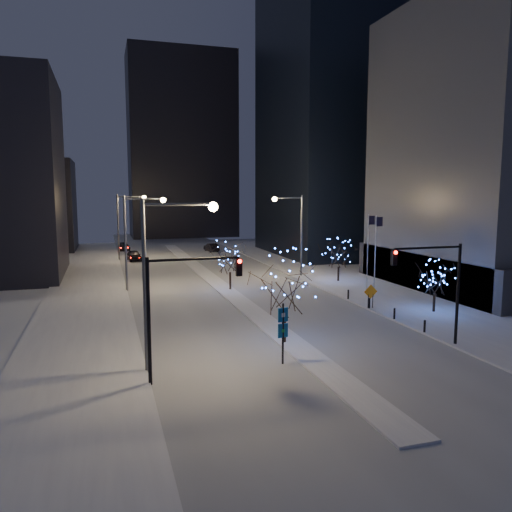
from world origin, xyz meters
name	(u,v)px	position (x,y,z in m)	size (l,w,h in m)	color
ground	(320,366)	(0.00, 0.00, 0.00)	(160.00, 160.00, 0.00)	silver
road	(205,274)	(0.00, 35.00, 0.01)	(20.00, 130.00, 0.02)	#ADB3BC
median	(214,281)	(0.00, 30.00, 0.07)	(2.00, 80.00, 0.15)	silver
east_sidewalk	(371,289)	(15.00, 20.00, 0.07)	(10.00, 90.00, 0.15)	silver
west_sidewalk	(85,307)	(-14.00, 20.00, 0.07)	(8.00, 90.00, 0.15)	silver
filler_west_far	(20,206)	(-26.00, 70.00, 8.00)	(18.00, 16.00, 16.00)	black
horizon_block	(182,146)	(6.00, 92.00, 21.00)	(24.00, 14.00, 42.00)	black
street_lamp_w_near	(163,261)	(-8.94, 2.00, 6.50)	(4.40, 0.56, 10.00)	#595E66
street_lamp_w_mid	(135,229)	(-8.94, 27.00, 6.50)	(4.40, 0.56, 10.00)	#595E66
street_lamp_w_far	(125,218)	(-8.94, 52.00, 6.50)	(4.40, 0.56, 10.00)	#595E66
street_lamp_east	(295,225)	(10.08, 30.00, 6.45)	(3.90, 0.56, 10.00)	#595E66
traffic_signal_west	(178,297)	(-8.44, 0.00, 4.76)	(5.26, 0.43, 7.00)	black
traffic_signal_east	(439,278)	(8.94, 1.00, 4.76)	(5.26, 0.43, 7.00)	black
flagpoles	(372,249)	(13.37, 17.25, 4.80)	(1.35, 2.60, 8.00)	silver
bollards	(381,308)	(10.20, 10.00, 0.60)	(0.16, 12.16, 0.90)	black
car_near	(134,256)	(-7.84, 50.86, 0.78)	(1.84, 4.58, 1.56)	black
car_mid	(211,247)	(5.87, 58.96, 0.72)	(1.52, 4.35, 1.43)	black
car_far	(124,247)	(-8.78, 65.13, 0.65)	(1.82, 4.48, 1.30)	black
holiday_tree_median_near	(285,285)	(-0.50, 4.77, 4.13)	(5.75, 5.75, 6.23)	black
holiday_tree_median_far	(230,258)	(0.50, 24.03, 3.46)	(4.73, 4.73, 5.11)	black
holiday_tree_plaza_near	(435,279)	(14.91, 9.28, 3.01)	(4.05, 4.05, 4.43)	black
holiday_tree_plaza_far	(339,254)	(13.73, 25.27, 3.24)	(4.74, 4.74, 4.84)	black
wayfinding_sign	(283,327)	(-2.00, 1.00, 2.32)	(0.67, 0.22, 3.78)	black
construction_sign	(371,294)	(10.30, 12.00, 1.43)	(1.29, 0.07, 2.13)	black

